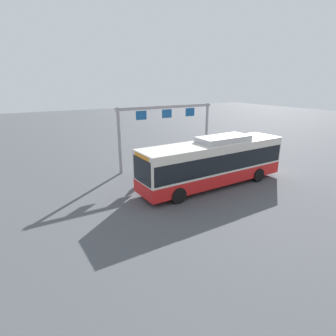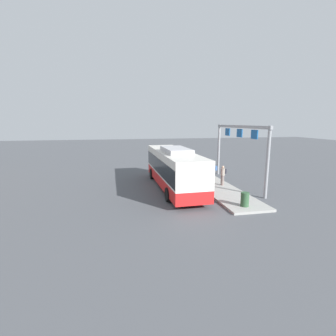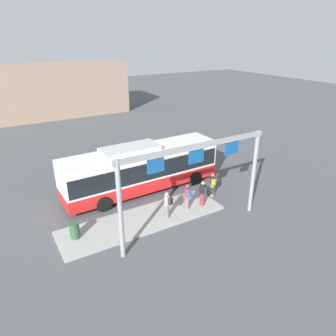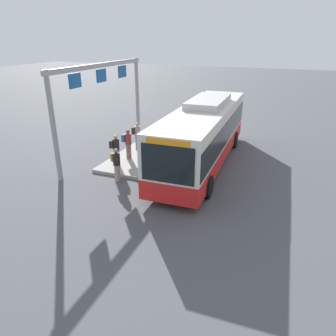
{
  "view_description": "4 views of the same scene",
  "coord_description": "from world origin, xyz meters",
  "px_view_note": "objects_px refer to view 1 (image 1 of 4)",
  "views": [
    {
      "loc": [
        12.03,
        13.9,
        7.06
      ],
      "look_at": [
        3.07,
        -1.04,
        1.5
      ],
      "focal_mm": 29.03,
      "sensor_mm": 36.0,
      "label": 1
    },
    {
      "loc": [
        -19.49,
        4.45,
        5.46
      ],
      "look_at": [
        3.06,
        -0.18,
        1.14
      ],
      "focal_mm": 26.44,
      "sensor_mm": 36.0,
      "label": 2
    },
    {
      "loc": [
        -8.63,
        -17.91,
        10.28
      ],
      "look_at": [
        1.48,
        -1.05,
        1.79
      ],
      "focal_mm": 33.34,
      "sensor_mm": 36.0,
      "label": 3
    },
    {
      "loc": [
        15.85,
        4.15,
        6.5
      ],
      "look_at": [
        3.78,
        -0.56,
        1.11
      ],
      "focal_mm": 33.88,
      "sensor_mm": 36.0,
      "label": 4
    }
  ],
  "objects_px": {
    "bus_main": "(214,161)",
    "person_waiting_far": "(185,157)",
    "person_boarding": "(145,169)",
    "person_waiting_near": "(157,162)",
    "trash_bin": "(237,156)",
    "person_waiting_mid": "(170,160)"
  },
  "relations": [
    {
      "from": "person_waiting_near",
      "to": "person_waiting_mid",
      "type": "xyz_separation_m",
      "value": [
        -1.09,
        0.13,
        0.0
      ]
    },
    {
      "from": "person_waiting_mid",
      "to": "person_waiting_far",
      "type": "height_order",
      "value": "same"
    },
    {
      "from": "bus_main",
      "to": "person_waiting_far",
      "type": "xyz_separation_m",
      "value": [
        -0.45,
        -4.19,
        -0.76
      ]
    },
    {
      "from": "person_waiting_mid",
      "to": "person_waiting_near",
      "type": "bearing_deg",
      "value": -102.02
    },
    {
      "from": "person_boarding",
      "to": "trash_bin",
      "type": "distance_m",
      "value": 9.43
    },
    {
      "from": "person_boarding",
      "to": "person_waiting_mid",
      "type": "relative_size",
      "value": 1.0
    },
    {
      "from": "person_boarding",
      "to": "person_waiting_mid",
      "type": "distance_m",
      "value": 2.67
    },
    {
      "from": "person_boarding",
      "to": "person_waiting_near",
      "type": "relative_size",
      "value": 1.0
    },
    {
      "from": "trash_bin",
      "to": "bus_main",
      "type": "bearing_deg",
      "value": 30.43
    },
    {
      "from": "bus_main",
      "to": "person_waiting_far",
      "type": "distance_m",
      "value": 4.29
    },
    {
      "from": "bus_main",
      "to": "person_boarding",
      "type": "xyz_separation_m",
      "value": [
        3.7,
        -3.23,
        -0.92
      ]
    },
    {
      "from": "bus_main",
      "to": "person_waiting_near",
      "type": "bearing_deg",
      "value": -62.66
    },
    {
      "from": "bus_main",
      "to": "person_boarding",
      "type": "relative_size",
      "value": 6.7
    },
    {
      "from": "bus_main",
      "to": "person_waiting_mid",
      "type": "height_order",
      "value": "bus_main"
    },
    {
      "from": "person_boarding",
      "to": "person_waiting_mid",
      "type": "height_order",
      "value": "person_waiting_mid"
    },
    {
      "from": "trash_bin",
      "to": "person_waiting_near",
      "type": "bearing_deg",
      "value": -5.32
    },
    {
      "from": "person_boarding",
      "to": "person_waiting_near",
      "type": "xyz_separation_m",
      "value": [
        -1.47,
        -0.88,
        0.16
      ]
    },
    {
      "from": "person_boarding",
      "to": "person_waiting_near",
      "type": "distance_m",
      "value": 1.72
    },
    {
      "from": "person_waiting_near",
      "to": "person_waiting_far",
      "type": "xyz_separation_m",
      "value": [
        -2.68,
        -0.09,
        0.0
      ]
    },
    {
      "from": "person_waiting_near",
      "to": "bus_main",
      "type": "bearing_deg",
      "value": -0.39
    },
    {
      "from": "person_boarding",
      "to": "person_waiting_far",
      "type": "distance_m",
      "value": 4.26
    },
    {
      "from": "bus_main",
      "to": "trash_bin",
      "type": "xyz_separation_m",
      "value": [
        -5.73,
        -3.36,
        -1.2
      ]
    }
  ]
}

